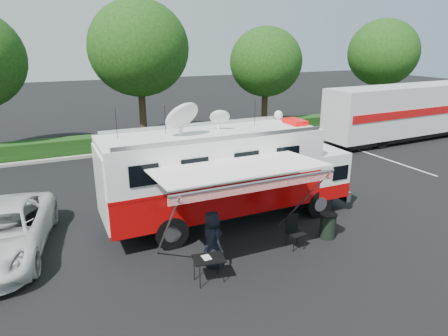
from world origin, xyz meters
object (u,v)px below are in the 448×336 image
Objects in this scene: command_truck at (228,173)px; white_suv at (6,255)px; trash_bin at (328,226)px; semi_trailer at (403,112)px; folding_table at (209,259)px.

command_truck is 7.66m from white_suv.
trash_bin is 16.24m from semi_trailer.
command_truck is 3.90m from trash_bin.
white_suv reaches higher than folding_table.
command_truck is at bearing 57.32° from folding_table.
command_truck reaches higher than folding_table.
folding_table is 20.56m from semi_trailer.
command_truck is at bearing -157.45° from semi_trailer.
white_suv is at bearing 142.81° from folding_table.
white_suv is 5.88× the size of folding_table.
trash_bin reaches higher than folding_table.
trash_bin is at bearing -145.40° from semi_trailer.
trash_bin is (2.52, -2.61, -1.44)m from command_truck.
command_truck is 10.58× the size of trash_bin.
white_suv is (-7.40, 0.64, -1.88)m from command_truck.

